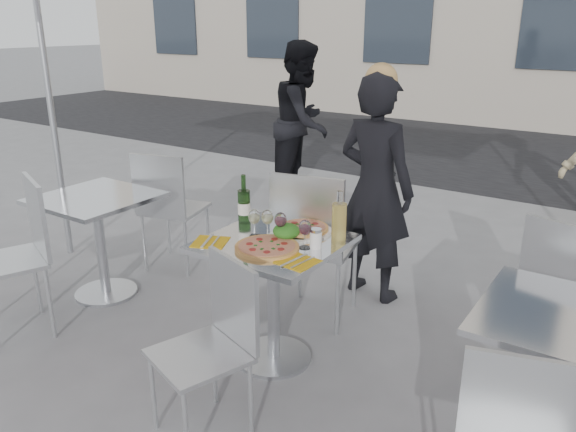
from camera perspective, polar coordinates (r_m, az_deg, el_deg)
The scene contains 24 objects.
ground at distance 3.43m, azimuth -1.44°, elevation -14.26°, with size 80.00×80.00×0.00m, color slate.
street_asphalt at distance 9.18m, azimuth 22.74°, elevation 5.82°, with size 24.00×5.00×0.00m, color black.
main_table at distance 3.16m, azimuth -1.52°, elevation -6.08°, with size 0.72×0.72×0.75m.
side_table_left at distance 4.15m, azimuth -18.70°, elevation -0.84°, with size 0.72×0.72×0.75m.
side_table_right at distance 2.70m, azimuth 26.29°, elevation -13.04°, with size 0.72×0.72×0.75m.
chair_far at distance 3.53m, azimuth 2.53°, elevation -2.04°, with size 0.56×0.57×1.03m.
chair_near at distance 2.68m, azimuth -7.40°, elevation -11.82°, with size 0.50×0.51×0.86m.
side_chair_lfar at distance 4.44m, azimuth -12.14°, elevation 1.44°, with size 0.54×0.55×0.96m.
side_chair_lnear at distance 3.83m, azimuth -25.58°, elevation -2.69°, with size 0.59×0.59×0.99m.
side_chair_rfar at distance 3.27m, azimuth 26.55°, elevation -6.77°, with size 0.53×0.54×0.96m.
woman_diner at distance 3.92m, azimuth 8.86°, elevation 2.74°, with size 0.58×0.38×1.59m, color black.
pedestrian_a at distance 6.17m, azimuth 1.51°, elevation 9.53°, with size 0.83×0.65×1.71m, color black.
pizza_near at distance 2.96m, azimuth -2.16°, elevation -3.18°, with size 0.34×0.34×0.02m.
pizza_far at distance 3.20m, azimuth 1.64°, elevation -1.33°, with size 0.32×0.32×0.03m.
salad_plate at distance 3.09m, azimuth -0.16°, elevation -1.69°, with size 0.22×0.22×0.09m.
wine_bottle at distance 3.32m, azimuth -4.49°, elevation 1.18°, with size 0.07×0.08×0.29m.
carafe at distance 3.03m, azimuth 5.20°, elevation -0.60°, with size 0.08×0.08×0.29m.
sugar_shaker at distance 2.97m, azimuth 2.85°, elevation -2.29°, with size 0.06×0.06×0.11m.
wineglass_white_a at distance 3.11m, azimuth -3.44°, elevation -0.17°, with size 0.07×0.07×0.16m.
wineglass_white_b at distance 3.10m, azimuth -2.11°, elevation -0.22°, with size 0.07×0.07×0.16m.
wineglass_red_a at distance 3.06m, azimuth -0.76°, elevation -0.49°, with size 0.07×0.07×0.16m.
wineglass_red_b at distance 2.94m, azimuth 1.73°, elevation -1.28°, with size 0.07×0.07×0.16m.
napkin_left at distance 3.08m, azimuth -7.90°, elevation -2.60°, with size 0.24×0.24×0.01m.
napkin_right at distance 2.81m, azimuth 1.00°, elevation -4.63°, with size 0.20×0.20×0.01m.
Camera 1 is at (1.66, -2.33, 1.89)m, focal length 35.00 mm.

